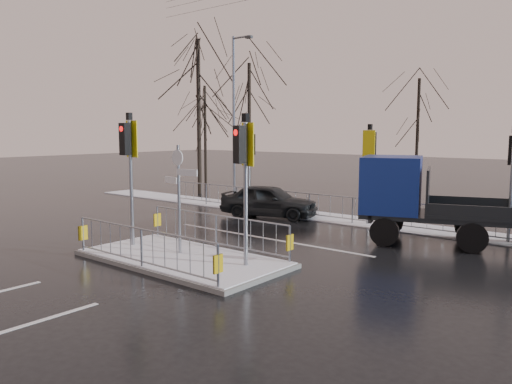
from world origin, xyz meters
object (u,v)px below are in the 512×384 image
Objects in this scene: street_lamp_left at (235,113)px; flatbed_truck at (418,197)px; car_far_lane at (269,201)px; traffic_island at (182,247)px.

flatbed_truck is at bearing -15.81° from street_lamp_left.
flatbed_truck is (6.65, -0.70, 0.79)m from car_far_lane.
street_lamp_left is at bearing 124.07° from traffic_island.
traffic_island is 7.61m from car_far_lane.
traffic_island is 12.17m from street_lamp_left.
flatbed_truck is at bearing 57.23° from traffic_island.
car_far_lane is 0.50× the size of street_lamp_left.
traffic_island reaches higher than car_far_lane.
car_far_lane is at bearing 109.01° from traffic_island.
car_far_lane is at bearing -30.27° from street_lamp_left.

